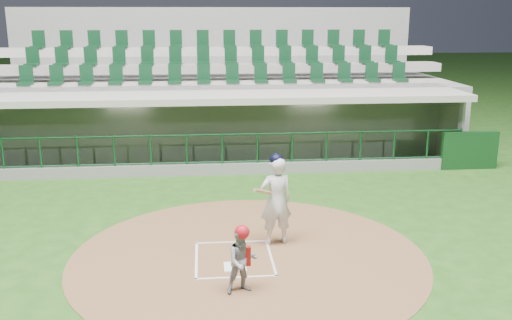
{
  "coord_description": "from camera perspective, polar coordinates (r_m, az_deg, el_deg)",
  "views": [
    {
      "loc": [
        -0.55,
        -10.88,
        4.77
      ],
      "look_at": [
        0.72,
        2.6,
        1.3
      ],
      "focal_mm": 40.0,
      "sensor_mm": 36.0,
      "label": 1
    }
  ],
  "objects": [
    {
      "name": "dirt_circle",
      "position": [
        11.72,
        -0.76,
        -9.6
      ],
      "size": [
        7.2,
        7.2,
        0.01
      ],
      "primitive_type": "cylinder",
      "color": "brown",
      "rests_on": "ground"
    },
    {
      "name": "home_plate",
      "position": [
        11.24,
        -2.11,
        -10.61
      ],
      "size": [
        0.43,
        0.43,
        0.02
      ],
      "primitive_type": "cube",
      "color": "white",
      "rests_on": "dirt_circle"
    },
    {
      "name": "ground",
      "position": [
        11.89,
        -2.3,
        -9.29
      ],
      "size": [
        120.0,
        120.0,
        0.0
      ],
      "primitive_type": "plane",
      "color": "#1F4714",
      "rests_on": "ground"
    },
    {
      "name": "dugout_structure",
      "position": [
        19.09,
        -3.29,
        2.84
      ],
      "size": [
        16.4,
        3.7,
        3.0
      ],
      "color": "slate",
      "rests_on": "ground"
    },
    {
      "name": "seating_deck",
      "position": [
        22.05,
        -3.89,
        5.62
      ],
      "size": [
        17.0,
        6.72,
        5.15
      ],
      "color": "gray",
      "rests_on": "ground"
    },
    {
      "name": "batter",
      "position": [
        12.0,
        1.99,
        -3.97
      ],
      "size": [
        0.93,
        0.94,
        1.98
      ],
      "color": "silver",
      "rests_on": "dirt_circle"
    },
    {
      "name": "batter_box_chalk",
      "position": [
        11.61,
        -2.22,
        -9.8
      ],
      "size": [
        1.55,
        1.8,
        0.01
      ],
      "color": "white",
      "rests_on": "ground"
    },
    {
      "name": "catcher",
      "position": [
        10.08,
        -1.38,
        -9.89
      ],
      "size": [
        0.66,
        0.57,
        1.25
      ],
      "color": "gray",
      "rests_on": "dirt_circle"
    }
  ]
}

